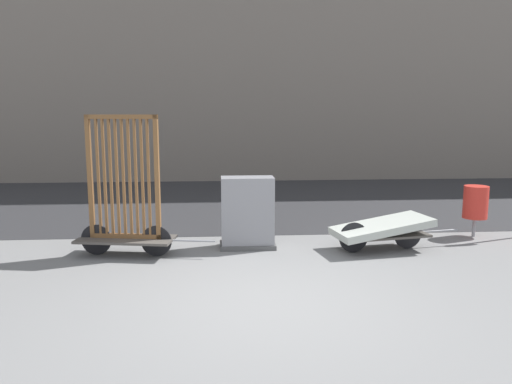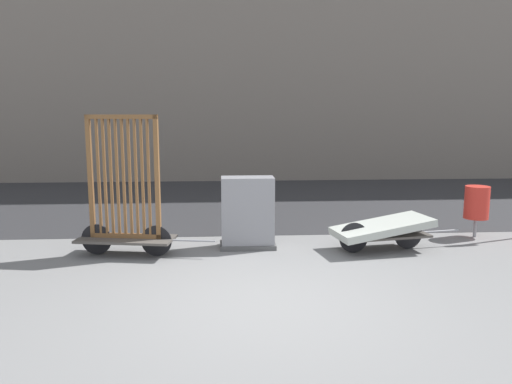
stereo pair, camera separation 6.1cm
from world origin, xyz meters
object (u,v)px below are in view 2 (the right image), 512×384
object	(u,v)px
trash_bin	(477,203)
bike_cart_with_bedframe	(125,208)
utility_cabinet	(248,215)
bike_cart_with_mattress	(382,229)

from	to	relation	value
trash_bin	bike_cart_with_bedframe	bearing A→B (deg)	-172.70
utility_cabinet	trash_bin	world-z (taller)	utility_cabinet
bike_cart_with_bedframe	trash_bin	bearing A→B (deg)	16.93
utility_cabinet	trash_bin	size ratio (longest dim) A/B	1.28
utility_cabinet	trash_bin	bearing A→B (deg)	6.07
trash_bin	utility_cabinet	bearing A→B (deg)	-173.93
bike_cart_with_bedframe	bike_cart_with_mattress	xyz separation A→B (m)	(4.25, 0.00, -0.42)
utility_cabinet	bike_cart_with_bedframe	bearing A→B (deg)	-170.08
bike_cart_with_bedframe	trash_bin	world-z (taller)	bike_cart_with_bedframe
bike_cart_with_bedframe	trash_bin	size ratio (longest dim) A/B	2.37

